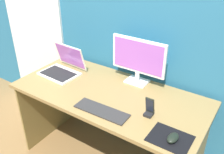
% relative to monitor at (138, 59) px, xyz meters
% --- Properties ---
extents(wall_back, '(6.00, 0.04, 2.50)m').
position_rel_monitor_xyz_m(wall_back, '(-0.10, 0.15, 0.31)').
color(wall_back, '#27688B').
rests_on(wall_back, ground_plane).
extents(door_left, '(0.82, 0.02, 2.02)m').
position_rel_monitor_xyz_m(door_left, '(-1.34, 0.12, 0.07)').
color(door_left, white).
rests_on(door_left, ground_plane).
extents(desk, '(1.51, 0.70, 0.73)m').
position_rel_monitor_xyz_m(desk, '(-0.10, -0.26, -0.35)').
color(desk, olive).
rests_on(desk, ground_plane).
extents(monitor, '(0.46, 0.14, 0.38)m').
position_rel_monitor_xyz_m(monitor, '(0.00, 0.00, 0.00)').
color(monitor, white).
rests_on(monitor, desk).
extents(laptop, '(0.34, 0.31, 0.24)m').
position_rel_monitor_xyz_m(laptop, '(-0.62, -0.21, -0.16)').
color(laptop, white).
rests_on(laptop, desk).
extents(keyboard_external, '(0.40, 0.14, 0.01)m').
position_rel_monitor_xyz_m(keyboard_external, '(-0.01, -0.49, -0.20)').
color(keyboard_external, '#2C2A2A').
rests_on(keyboard_external, desk).
extents(mousepad, '(0.25, 0.20, 0.00)m').
position_rel_monitor_xyz_m(mousepad, '(0.49, -0.48, -0.21)').
color(mousepad, black).
rests_on(mousepad, desk).
extents(mouse, '(0.07, 0.10, 0.04)m').
position_rel_monitor_xyz_m(mouse, '(0.50, -0.49, -0.19)').
color(mouse, black).
rests_on(mouse, mousepad).
extents(phone_in_dock, '(0.06, 0.05, 0.14)m').
position_rel_monitor_xyz_m(phone_in_dock, '(0.28, -0.35, -0.16)').
color(phone_in_dock, black).
rests_on(phone_in_dock, desk).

